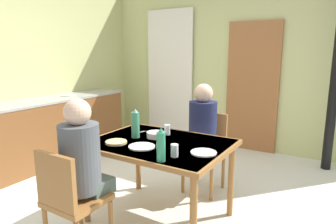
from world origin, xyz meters
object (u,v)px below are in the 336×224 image
(chair_far_diner, at_px, (207,146))
(person_near_diner, at_px, (81,156))
(water_bottle_green_near, at_px, (161,146))
(water_bottle_green_far, at_px, (135,124))
(kitchen_counter, at_px, (49,130))
(chair_near_diner, at_px, (69,198))
(serving_bowl_center, at_px, (156,135))
(person_far_diner, at_px, (202,125))
(dining_table, at_px, (159,150))

(chair_far_diner, relative_size, person_near_diner, 1.13)
(water_bottle_green_near, relative_size, water_bottle_green_far, 0.93)
(kitchen_counter, relative_size, water_bottle_green_near, 9.80)
(chair_near_diner, bearing_deg, serving_bowl_center, 80.84)
(person_far_diner, distance_m, serving_bowl_center, 0.62)
(person_far_diner, relative_size, water_bottle_green_far, 2.78)
(dining_table, distance_m, person_far_diner, 0.70)
(person_near_diner, distance_m, person_far_diner, 1.41)
(person_far_diner, height_order, water_bottle_green_near, person_far_diner)
(chair_near_diner, distance_m, person_far_diner, 1.57)
(person_near_diner, relative_size, water_bottle_green_near, 3.00)
(dining_table, height_order, water_bottle_green_far, water_bottle_green_far)
(water_bottle_green_near, xyz_separation_m, serving_bowl_center, (-0.38, 0.49, -0.09))
(kitchen_counter, bearing_deg, chair_near_diner, -33.70)
(chair_near_diner, relative_size, serving_bowl_center, 5.12)
(person_far_diner, bearing_deg, dining_table, 81.18)
(chair_near_diner, bearing_deg, kitchen_counter, 146.30)
(person_near_diner, relative_size, water_bottle_green_far, 2.78)
(kitchen_counter, bearing_deg, chair_far_diner, 8.79)
(dining_table, xyz_separation_m, chair_near_diner, (-0.26, -0.82, -0.18))
(water_bottle_green_near, height_order, water_bottle_green_far, water_bottle_green_far)
(chair_far_diner, xyz_separation_m, serving_bowl_center, (-0.21, -0.72, 0.28))
(chair_near_diner, distance_m, chair_far_diner, 1.67)
(kitchen_counter, height_order, chair_near_diner, kitchen_counter)
(person_near_diner, bearing_deg, water_bottle_green_far, 91.48)
(kitchen_counter, relative_size, water_bottle_green_far, 9.09)
(chair_far_diner, xyz_separation_m, person_near_diner, (-0.36, -1.50, 0.28))
(person_near_diner, height_order, water_bottle_green_near, person_near_diner)
(water_bottle_green_near, bearing_deg, dining_table, 124.52)
(water_bottle_green_far, bearing_deg, person_far_diner, 60.62)
(water_bottle_green_far, bearing_deg, chair_far_diner, 64.91)
(chair_far_diner, bearing_deg, water_bottle_green_near, 97.76)
(water_bottle_green_far, bearing_deg, dining_table, -1.63)
(dining_table, bearing_deg, water_bottle_green_near, -55.48)
(dining_table, height_order, person_near_diner, person_near_diner)
(kitchen_counter, relative_size, serving_bowl_center, 14.81)
(dining_table, bearing_deg, serving_bowl_center, 137.00)
(water_bottle_green_far, bearing_deg, kitchen_counter, 166.52)
(chair_near_diner, xyz_separation_m, person_near_diner, (-0.00, 0.14, 0.28))
(person_far_diner, bearing_deg, chair_near_diner, 76.44)
(kitchen_counter, distance_m, water_bottle_green_near, 2.63)
(person_far_diner, height_order, serving_bowl_center, person_far_diner)
(person_far_diner, xyz_separation_m, water_bottle_green_far, (-0.38, -0.67, 0.10))
(water_bottle_green_near, bearing_deg, person_near_diner, -151.37)
(kitchen_counter, height_order, dining_table, kitchen_counter)
(person_near_diner, relative_size, person_far_diner, 1.00)
(chair_far_diner, relative_size, serving_bowl_center, 5.12)
(kitchen_counter, distance_m, chair_near_diner, 2.31)
(person_far_diner, distance_m, water_bottle_green_near, 1.09)
(dining_table, distance_m, water_bottle_green_far, 0.34)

